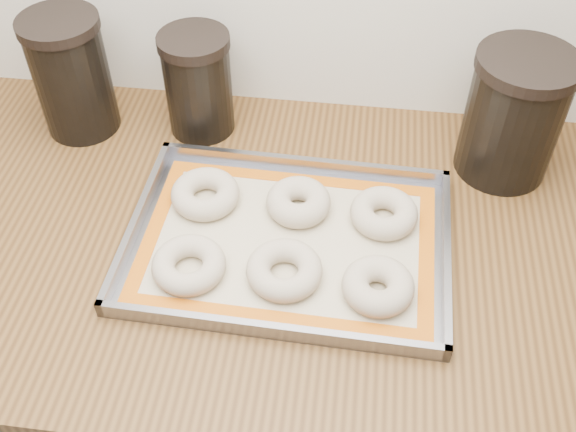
# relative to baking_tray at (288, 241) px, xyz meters

# --- Properties ---
(cabinet) EXTENTS (3.00, 0.65, 0.86)m
(cabinet) POSITION_rel_baking_tray_xyz_m (0.08, 0.02, -0.48)
(cabinet) COLOR slate
(cabinet) RESTS_ON floor
(countertop) EXTENTS (3.06, 0.68, 0.04)m
(countertop) POSITION_rel_baking_tray_xyz_m (0.08, 0.02, -0.03)
(countertop) COLOR brown
(countertop) RESTS_ON cabinet
(baking_tray) EXTENTS (0.47, 0.34, 0.03)m
(baking_tray) POSITION_rel_baking_tray_xyz_m (0.00, 0.00, 0.00)
(baking_tray) COLOR gray
(baking_tray) RESTS_ON countertop
(baking_mat) EXTENTS (0.43, 0.30, 0.00)m
(baking_mat) POSITION_rel_baking_tray_xyz_m (0.00, 0.00, -0.00)
(baking_mat) COLOR #C6B793
(baking_mat) RESTS_ON baking_tray
(bagel_front_left) EXTENTS (0.12, 0.12, 0.03)m
(bagel_front_left) POSITION_rel_baking_tray_xyz_m (-0.13, -0.07, 0.01)
(bagel_front_left) COLOR #BDAB92
(bagel_front_left) RESTS_ON baking_mat
(bagel_front_mid) EXTENTS (0.12, 0.12, 0.03)m
(bagel_front_mid) POSITION_rel_baking_tray_xyz_m (0.00, -0.07, 0.01)
(bagel_front_mid) COLOR #BDAB92
(bagel_front_mid) RESTS_ON baking_mat
(bagel_front_right) EXTENTS (0.12, 0.12, 0.04)m
(bagel_front_right) POSITION_rel_baking_tray_xyz_m (0.13, -0.08, 0.02)
(bagel_front_right) COLOR #BDAB92
(bagel_front_right) RESTS_ON baking_mat
(bagel_back_left) EXTENTS (0.13, 0.13, 0.03)m
(bagel_back_left) POSITION_rel_baking_tray_xyz_m (-0.14, 0.07, 0.01)
(bagel_back_left) COLOR #BDAB92
(bagel_back_left) RESTS_ON baking_mat
(bagel_back_mid) EXTENTS (0.10, 0.10, 0.04)m
(bagel_back_mid) POSITION_rel_baking_tray_xyz_m (0.01, 0.07, 0.02)
(bagel_back_mid) COLOR #BDAB92
(bagel_back_mid) RESTS_ON baking_mat
(bagel_back_right) EXTENTS (0.13, 0.13, 0.03)m
(bagel_back_right) POSITION_rel_baking_tray_xyz_m (0.14, 0.06, 0.02)
(bagel_back_right) COLOR #BDAB92
(bagel_back_right) RESTS_ON baking_mat
(canister_left) EXTENTS (0.13, 0.13, 0.20)m
(canister_left) POSITION_rel_baking_tray_xyz_m (-0.39, 0.23, 0.10)
(canister_left) COLOR black
(canister_left) RESTS_ON countertop
(canister_mid) EXTENTS (0.11, 0.11, 0.18)m
(canister_mid) POSITION_rel_baking_tray_xyz_m (-0.18, 0.25, 0.08)
(canister_mid) COLOR black
(canister_mid) RESTS_ON countertop
(canister_right) EXTENTS (0.15, 0.15, 0.20)m
(canister_right) POSITION_rel_baking_tray_xyz_m (0.32, 0.21, 0.10)
(canister_right) COLOR black
(canister_right) RESTS_ON countertop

